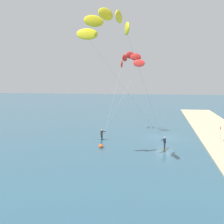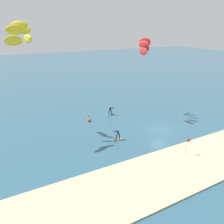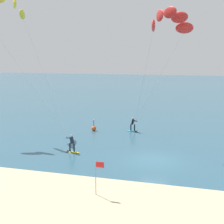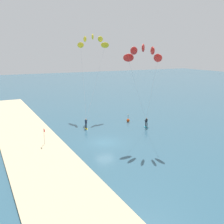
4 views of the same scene
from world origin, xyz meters
name	(u,v)px [view 4 (image 4 of 4)]	position (x,y,z in m)	size (l,w,h in m)	color
ground_plane	(105,142)	(0.00, 0.00, 0.00)	(240.00, 240.00, 0.00)	#2D566B
sand_strip	(38,153)	(0.00, -9.20, 0.08)	(80.00, 8.06, 0.16)	#C6B289
kitesurfer_nearshore	(92,44)	(-17.39, 5.71, 13.76)	(13.25, 9.17, 15.59)	yellow
kitesurfer_mid_water	(143,56)	(0.38, 5.73, 11.64)	(7.15, 6.34, 13.33)	#23ADD1
marker_buoy	(128,120)	(-8.14, 8.47, 0.30)	(0.56, 0.56, 1.38)	#EA5119
beach_flag	(44,133)	(-2.47, -7.73, 1.70)	(0.56, 0.05, 2.20)	gray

